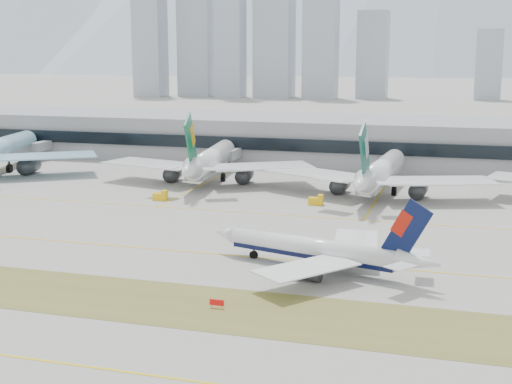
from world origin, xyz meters
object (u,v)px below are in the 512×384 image
(widebody_eva, at_px, (209,161))
(widebody_cathay, at_px, (380,173))
(taxiing_airliner, at_px, (320,250))
(terminal, at_px, (314,139))

(widebody_eva, distance_m, widebody_cathay, 50.04)
(widebody_eva, height_order, widebody_cathay, widebody_eva)
(taxiing_airliner, bearing_deg, widebody_cathay, -76.06)
(widebody_eva, bearing_deg, taxiing_airliner, -155.24)
(widebody_eva, distance_m, terminal, 52.80)
(taxiing_airliner, bearing_deg, widebody_eva, -42.09)
(widebody_cathay, relative_size, terminal, 0.22)
(widebody_cathay, distance_m, terminal, 61.93)
(widebody_cathay, bearing_deg, taxiing_airliner, -178.04)
(widebody_eva, xyz_separation_m, terminal, (20.58, 48.60, 1.60))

